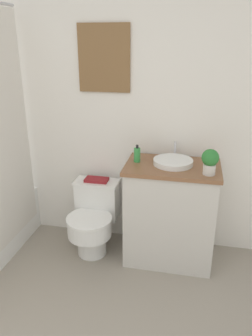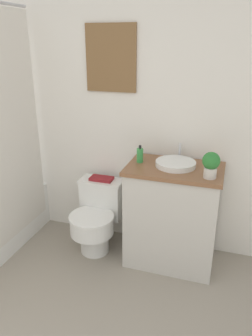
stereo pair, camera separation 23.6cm
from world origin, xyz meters
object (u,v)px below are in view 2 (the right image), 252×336
(book_on_tank, at_px, (102,179))
(soap_bottle, at_px, (140,155))
(potted_plant, at_px, (211,164))
(sink, at_px, (176,164))
(toilet, at_px, (97,217))

(book_on_tank, bearing_deg, soap_bottle, -13.45)
(potted_plant, relative_size, book_on_tank, 0.95)
(sink, relative_size, soap_bottle, 2.47)
(potted_plant, distance_m, book_on_tank, 0.99)
(sink, bearing_deg, toilet, -175.92)
(sink, distance_m, soap_bottle, 0.28)
(toilet, bearing_deg, soap_bottle, 7.05)
(soap_bottle, relative_size, potted_plant, 0.74)
(toilet, distance_m, soap_bottle, 0.69)
(sink, height_order, soap_bottle, soap_bottle)
(sink, height_order, book_on_tank, sink)
(soap_bottle, height_order, book_on_tank, soap_bottle)
(toilet, relative_size, soap_bottle, 4.34)
(sink, bearing_deg, potted_plant, -29.54)
(soap_bottle, distance_m, book_on_tank, 0.47)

